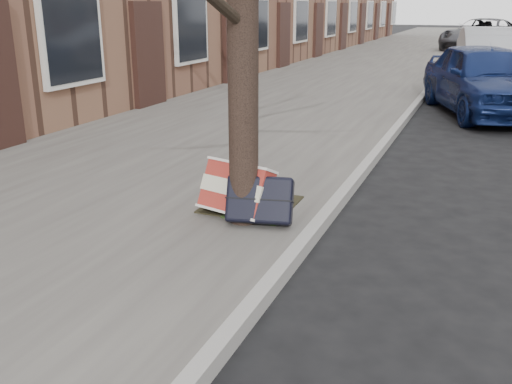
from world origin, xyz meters
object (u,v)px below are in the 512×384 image
at_px(suitcase_navy, 260,199).
at_px(car_near_front, 485,79).
at_px(suitcase_red, 236,190).
at_px(car_near_mid, 492,56).

xyz_separation_m(suitcase_navy, car_near_front, (1.74, 7.33, 0.33)).
distance_m(suitcase_navy, car_near_front, 7.54).
distance_m(suitcase_red, suitcase_navy, 0.29).
distance_m(suitcase_navy, car_near_mid, 12.31).
distance_m(car_near_front, car_near_mid, 4.83).
bearing_deg(suitcase_red, car_near_mid, 95.21).
bearing_deg(suitcase_navy, car_near_mid, 69.13).
bearing_deg(car_near_front, suitcase_navy, -122.85).
bearing_deg(car_near_mid, suitcase_navy, -105.84).
height_order(suitcase_red, suitcase_navy, suitcase_red).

